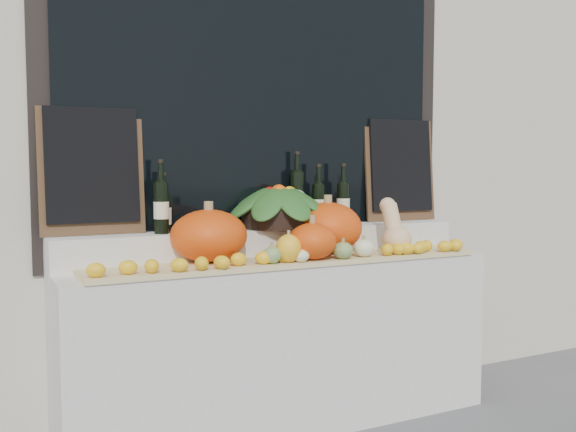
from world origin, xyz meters
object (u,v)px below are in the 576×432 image
Objects in this scene: produce_bowl at (279,206)px; pumpkin_left at (209,236)px; pumpkin_right at (328,228)px; wine_bottle_tall at (297,198)px; butternut_squash at (395,230)px.

pumpkin_left is at bearing -160.16° from produce_bowl.
produce_bowl is at bearing 145.93° from pumpkin_right.
pumpkin_left is at bearing -160.64° from wine_bottle_tall.
wine_bottle_tall is (0.13, 0.04, 0.04)m from produce_bowl.
pumpkin_right is at bearing 1.48° from pumpkin_left.
produce_bowl is 0.15m from wine_bottle_tall.
wine_bottle_tall reaches higher than butternut_squash.
produce_bowl reaches higher than pumpkin_left.
wine_bottle_tall is at bearing 141.94° from butternut_squash.
produce_bowl is (-0.56, 0.29, 0.13)m from butternut_squash.
wine_bottle_tall is at bearing 114.28° from pumpkin_right.
pumpkin_right is at bearing -65.72° from wine_bottle_tall.
pumpkin_left is 0.91× the size of wine_bottle_tall.
wine_bottle_tall is (-0.43, 0.33, 0.17)m from butternut_squash.
butternut_squash reaches higher than pumpkin_left.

